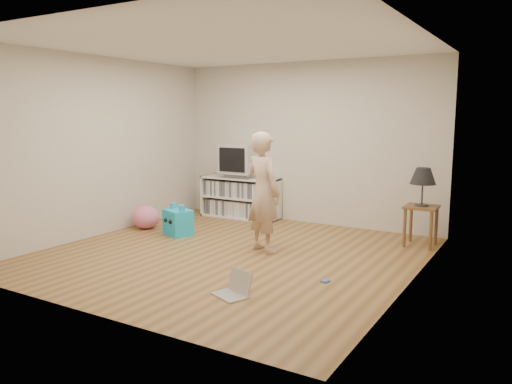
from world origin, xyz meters
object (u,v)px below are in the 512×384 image
object	(u,v)px
media_unit	(241,197)
plush_pink	(146,217)
dvd_deck	(240,175)
crt_tv	(240,159)
person	(263,192)
table_lamp	(423,177)
plush_blue	(178,222)
side_table	(421,216)
laptop	(235,289)

from	to	relation	value
media_unit	plush_pink	xyz separation A→B (m)	(-0.82, -1.49, -0.17)
dvd_deck	plush_pink	world-z (taller)	dvd_deck
crt_tv	person	world-z (taller)	person
dvd_deck	table_lamp	bearing A→B (deg)	-6.78
dvd_deck	plush_pink	distance (m)	1.77
media_unit	plush_blue	world-z (taller)	media_unit
side_table	plush_blue	xyz separation A→B (m)	(-3.22, -1.18, -0.22)
dvd_deck	side_table	bearing A→B (deg)	-6.78
crt_tv	person	distance (m)	2.20
table_lamp	plush_pink	distance (m)	4.15
crt_tv	side_table	size ratio (longest dim) A/B	1.09
side_table	plush_pink	distance (m)	4.09
crt_tv	plush_pink	xyz separation A→B (m)	(-0.82, -1.47, -0.84)
side_table	person	bearing A→B (deg)	-142.48
crt_tv	person	xyz separation A→B (m)	(1.41, -1.67, -0.24)
media_unit	laptop	size ratio (longest dim) A/B	3.30
crt_tv	plush_blue	size ratio (longest dim) A/B	1.23
plush_pink	crt_tv	bearing A→B (deg)	61.01
side_table	laptop	world-z (taller)	side_table
media_unit	plush_pink	size ratio (longest dim) A/B	3.33
dvd_deck	person	bearing A→B (deg)	-49.89
media_unit	dvd_deck	size ratio (longest dim) A/B	3.11
dvd_deck	table_lamp	world-z (taller)	table_lamp
media_unit	side_table	world-z (taller)	media_unit
laptop	plush_blue	world-z (taller)	plush_blue
dvd_deck	plush_pink	xyz separation A→B (m)	(-0.82, -1.47, -0.56)
laptop	plush_blue	xyz separation A→B (m)	(-2.08, 1.67, 0.13)
side_table	table_lamp	bearing A→B (deg)	0.00
plush_pink	laptop	bearing A→B (deg)	-32.07
table_lamp	media_unit	bearing A→B (deg)	172.93
plush_pink	side_table	bearing A→B (deg)	15.72
plush_blue	plush_pink	world-z (taller)	plush_blue
dvd_deck	laptop	distance (m)	3.84
side_table	plush_pink	world-z (taller)	side_table
dvd_deck	person	distance (m)	2.19
media_unit	table_lamp	distance (m)	3.19
media_unit	dvd_deck	bearing A→B (deg)	-90.00
crt_tv	person	bearing A→B (deg)	-49.83
media_unit	crt_tv	world-z (taller)	crt_tv
plush_blue	plush_pink	size ratio (longest dim) A/B	1.16
person	plush_pink	size ratio (longest dim) A/B	3.69
side_table	plush_blue	world-z (taller)	side_table
media_unit	plush_pink	distance (m)	1.71
table_lamp	laptop	world-z (taller)	table_lamp
media_unit	crt_tv	size ratio (longest dim) A/B	2.33
media_unit	laptop	bearing A→B (deg)	-58.65
plush_pink	dvd_deck	bearing A→B (deg)	61.07
dvd_deck	table_lamp	size ratio (longest dim) A/B	0.87
crt_tv	dvd_deck	bearing A→B (deg)	90.00
dvd_deck	plush_blue	xyz separation A→B (m)	(-0.11, -1.55, -0.54)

